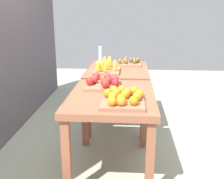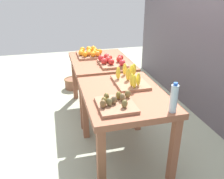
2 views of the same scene
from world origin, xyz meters
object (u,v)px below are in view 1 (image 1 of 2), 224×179
(watermelon_pile, at_px, (135,94))
(display_table_left, at_px, (112,106))
(kiwi_bin, at_px, (130,63))
(water_bottle, at_px, (100,53))
(orange_bin, at_px, (123,98))
(apple_bin, at_px, (104,83))
(display_table_right, at_px, (118,77))
(banana_crate, at_px, (107,68))

(watermelon_pile, bearing_deg, display_table_left, 172.70)
(kiwi_bin, distance_m, watermelon_pile, 0.96)
(water_bottle, bearing_deg, display_table_left, -169.97)
(orange_bin, relative_size, apple_bin, 1.09)
(orange_bin, distance_m, watermelon_pile, 2.37)
(apple_bin, relative_size, water_bottle, 1.54)
(orange_bin, height_order, kiwi_bin, orange_bin)
(kiwi_bin, height_order, water_bottle, water_bottle)
(display_table_left, distance_m, orange_bin, 0.30)
(kiwi_bin, relative_size, water_bottle, 1.37)
(watermelon_pile, bearing_deg, water_bottle, 130.72)
(display_table_right, distance_m, watermelon_pile, 1.09)
(display_table_right, xyz_separation_m, orange_bin, (-1.35, -0.11, 0.16))
(display_table_left, height_order, watermelon_pile, display_table_left)
(orange_bin, relative_size, water_bottle, 1.67)
(banana_crate, bearing_deg, water_bottle, 13.04)
(display_table_left, distance_m, watermelon_pile, 2.12)
(display_table_left, relative_size, orange_bin, 2.36)
(kiwi_bin, distance_m, water_bottle, 0.49)
(display_table_right, relative_size, kiwi_bin, 2.89)
(banana_crate, distance_m, kiwi_bin, 0.53)
(display_table_left, distance_m, banana_crate, 0.94)
(banana_crate, relative_size, watermelon_pile, 0.64)
(banana_crate, relative_size, water_bottle, 1.70)
(apple_bin, height_order, watermelon_pile, apple_bin)
(display_table_right, bearing_deg, banana_crate, 148.76)
(display_table_left, relative_size, water_bottle, 3.95)
(display_table_right, distance_m, apple_bin, 0.90)
(kiwi_bin, bearing_deg, watermelon_pile, -8.60)
(display_table_left, relative_size, display_table_right, 1.00)
(orange_bin, height_order, banana_crate, banana_crate)
(orange_bin, bearing_deg, banana_crate, 11.73)
(apple_bin, bearing_deg, display_table_left, -157.34)
(display_table_left, bearing_deg, kiwi_bin, -6.66)
(display_table_left, distance_m, water_bottle, 1.62)
(display_table_left, bearing_deg, orange_bin, -153.89)
(banana_crate, xyz_separation_m, water_bottle, (0.66, 0.15, 0.08))
(banana_crate, distance_m, water_bottle, 0.68)
(display_table_right, bearing_deg, orange_bin, -175.27)
(banana_crate, height_order, watermelon_pile, banana_crate)
(apple_bin, bearing_deg, watermelon_pile, -11.39)
(orange_bin, bearing_deg, display_table_left, 26.11)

